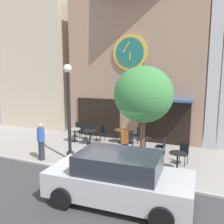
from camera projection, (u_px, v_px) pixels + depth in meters
ground_plane at (98, 187)px, 8.32m from camera, size 24.34×11.94×0.13m
clock_building at (138, 50)px, 14.46m from camera, size 7.88×4.11×9.95m
neighbor_building_left at (47, 22)px, 17.82m from camera, size 5.29×4.78×14.95m
street_lamp at (69, 113)px, 10.51m from camera, size 0.36×0.36×4.20m
street_tree at (143, 95)px, 9.15m from camera, size 2.26×2.03×4.12m
cafe_table_near_door at (75, 133)px, 13.60m from camera, size 0.69×0.69×0.73m
cafe_table_rightmost at (90, 135)px, 13.04m from camera, size 0.72×0.72×0.76m
cafe_table_near_curb at (121, 133)px, 13.32m from camera, size 0.73×0.73×0.75m
cafe_table_leftmost at (145, 143)px, 11.62m from camera, size 0.62×0.62×0.77m
cafe_table_center_left at (177, 158)px, 9.57m from camera, size 0.67×0.67×0.75m
cafe_chair_facing_street at (102, 132)px, 13.68m from camera, size 0.54×0.54×0.90m
cafe_chair_under_awning at (128, 141)px, 11.93m from camera, size 0.49×0.49×0.90m
cafe_chair_left_end at (78, 129)px, 14.44m from camera, size 0.47×0.47×0.90m
cafe_chair_mid_row at (89, 131)px, 13.83m from camera, size 0.57×0.57×0.90m
cafe_chair_corner at (183, 152)px, 10.28m from camera, size 0.48×0.48×0.90m
cafe_chair_near_tree at (129, 137)px, 12.54m from camera, size 0.54×0.54×0.90m
cafe_chair_right_end at (136, 134)px, 13.23m from camera, size 0.53×0.53×0.90m
cafe_chair_curbside at (162, 145)px, 11.24m from camera, size 0.44×0.44×0.90m
pedestrian_blue at (41, 141)px, 10.70m from camera, size 0.38×0.38×1.67m
pedestrian_orange at (125, 143)px, 10.47m from camera, size 0.41×0.41×1.67m
parked_car_silver at (119, 178)px, 7.23m from camera, size 4.38×2.19×1.55m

